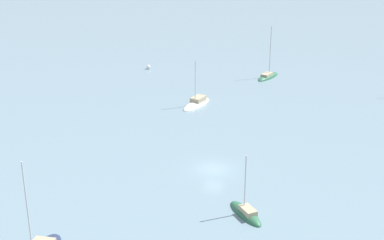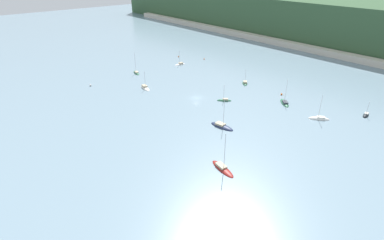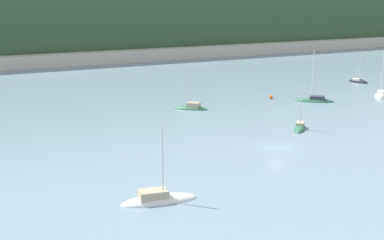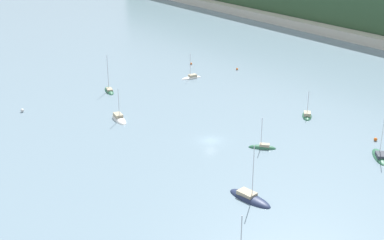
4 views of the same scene
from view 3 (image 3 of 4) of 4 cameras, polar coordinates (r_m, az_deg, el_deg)
The scene contains 10 objects.
ground_plane at distance 73.80m, azimuth 9.09°, elevation -2.89°, with size 600.00×600.00×0.00m, color slate.
hillside_ridge at distance 210.42m, azimuth -17.01°, elevation 10.76°, with size 457.68×89.86×27.46m.
shore_town_strip at distance 164.30m, azimuth -13.16°, elevation 6.30°, with size 389.02×6.00×3.52m.
sailboat_0 at distance 107.34m, azimuth 12.88°, elevation 2.01°, with size 7.62×7.05×10.64m.
sailboat_1 at distance 54.17m, azimuth -3.60°, elevation -8.56°, with size 8.15×3.83×8.51m.
sailboat_2 at distance 97.47m, azimuth -0.08°, elevation 1.25°, with size 6.06×6.15×6.99m.
sailboat_3 at distance 116.70m, azimuth 19.46°, elevation 2.44°, with size 6.96×6.35×10.24m.
sailboat_7 at distance 84.42m, azimuth 11.43°, elevation -0.89°, with size 5.26×5.27×7.46m.
sailboat_9 at distance 133.99m, azimuth 17.30°, elevation 3.87°, with size 2.60×5.37×6.57m.
mooring_buoy_1 at distance 108.45m, azimuth 8.42°, elevation 2.45°, with size 0.76×0.76×0.76m.
Camera 3 is at (-43.92, -55.82, 20.03)m, focal length 50.00 mm.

